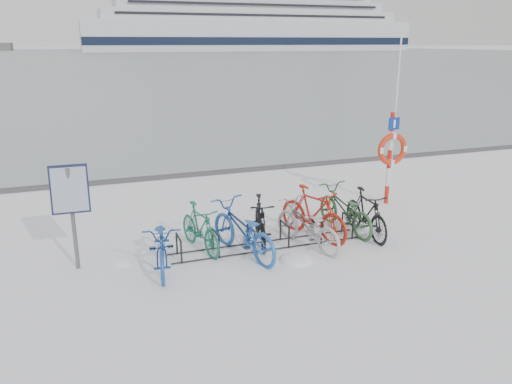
{
  "coord_description": "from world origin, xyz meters",
  "views": [
    {
      "loc": [
        -3.34,
        -8.68,
        3.95
      ],
      "look_at": [
        -0.04,
        0.6,
        0.98
      ],
      "focal_mm": 35.0,
      "sensor_mm": 36.0,
      "label": 1
    }
  ],
  "objects_px": {
    "cruise_ferry": "(250,20)",
    "lifebuoy_station": "(392,149)",
    "info_board": "(70,195)",
    "bike_rack": "(268,238)"
  },
  "relations": [
    {
      "from": "bike_rack",
      "to": "cruise_ferry",
      "type": "xyz_separation_m",
      "value": [
        73.3,
        215.09,
        13.07
      ]
    },
    {
      "from": "bike_rack",
      "to": "info_board",
      "type": "relative_size",
      "value": 2.07
    },
    {
      "from": "bike_rack",
      "to": "info_board",
      "type": "distance_m",
      "value": 3.82
    },
    {
      "from": "bike_rack",
      "to": "lifebuoy_station",
      "type": "bearing_deg",
      "value": 22.02
    },
    {
      "from": "info_board",
      "to": "lifebuoy_station",
      "type": "distance_m",
      "value": 7.59
    },
    {
      "from": "lifebuoy_station",
      "to": "bike_rack",
      "type": "bearing_deg",
      "value": -157.98
    },
    {
      "from": "bike_rack",
      "to": "cruise_ferry",
      "type": "bearing_deg",
      "value": 71.18
    },
    {
      "from": "cruise_ferry",
      "to": "lifebuoy_station",
      "type": "bearing_deg",
      "value": -108.02
    },
    {
      "from": "info_board",
      "to": "cruise_ferry",
      "type": "height_order",
      "value": "cruise_ferry"
    },
    {
      "from": "bike_rack",
      "to": "cruise_ferry",
      "type": "height_order",
      "value": "cruise_ferry"
    }
  ]
}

